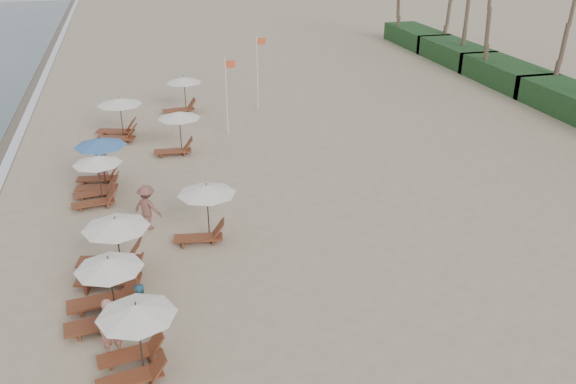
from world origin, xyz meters
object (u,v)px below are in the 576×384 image
object	(u,v)px
beachgoer_near	(111,328)
beachgoer_mid_a	(140,307)
lounger_station_4	(98,162)
flag_pole_near	(227,92)
inland_station_1	(176,128)
lounger_station_5	(117,119)
lounger_station_2	(110,251)
lounger_station_3	(95,179)
beachgoer_mid_b	(147,207)
lounger_station_0	(132,338)
beachgoer_far_b	(101,161)
inland_station_0	(203,207)
lounger_station_1	(103,293)
inland_station_2	(181,91)

from	to	relation	value
beachgoer_near	beachgoer_mid_a	distance (m)	1.32
lounger_station_4	flag_pole_near	xyz separation A→B (m)	(6.92, 5.85, 1.20)
lounger_station_4	inland_station_1	xyz separation A→B (m)	(3.84, 3.50, 0.14)
lounger_station_5	lounger_station_2	bearing A→B (deg)	-91.05
lounger_station_3	flag_pole_near	world-z (taller)	flag_pole_near
lounger_station_3	lounger_station_5	size ratio (longest dim) A/B	0.85
lounger_station_4	beachgoer_mid_a	bearing A→B (deg)	-82.77
beachgoer_mid_b	lounger_station_2	bearing A→B (deg)	104.45
lounger_station_0	lounger_station_3	bearing A→B (deg)	96.48
beachgoer_near	beachgoer_far_b	world-z (taller)	beachgoer_near
inland_station_0	inland_station_1	size ratio (longest dim) A/B	0.99
lounger_station_3	lounger_station_4	size ratio (longest dim) A/B	0.93
lounger_station_1	beachgoer_mid_b	bearing A→B (deg)	74.38
inland_station_2	beachgoer_mid_a	size ratio (longest dim) A/B	1.74
inland_station_0	beachgoer_far_b	xyz separation A→B (m)	(-3.92, 7.19, -0.53)
lounger_station_0	beachgoer_mid_b	size ratio (longest dim) A/B	1.29
beachgoer_mid_a	flag_pole_near	bearing A→B (deg)	-133.64
beachgoer_near	beachgoer_mid_a	size ratio (longest dim) A/B	1.19
inland_station_2	beachgoer_mid_b	size ratio (longest dim) A/B	1.45
beachgoer_near	beachgoer_mid_b	xyz separation A→B (m)	(1.34, 7.54, 0.01)
lounger_station_5	inland_station_0	size ratio (longest dim) A/B	1.08
beachgoer_far_b	lounger_station_5	bearing A→B (deg)	15.41
inland_station_1	beachgoer_near	world-z (taller)	inland_station_1
lounger_station_3	flag_pole_near	xyz separation A→B (m)	(7.04, 7.46, 1.35)
lounger_station_4	beachgoer_far_b	size ratio (longest dim) A/B	1.44
beachgoer_mid_a	beachgoer_mid_b	xyz separation A→B (m)	(0.53, 6.51, 0.16)
lounger_station_1	lounger_station_4	bearing A→B (deg)	91.90
inland_station_2	beachgoer_far_b	xyz separation A→B (m)	(-4.72, -9.60, -0.47)
beachgoer_far_b	lounger_station_4	bearing A→B (deg)	-160.47
lounger_station_2	flag_pole_near	size ratio (longest dim) A/B	0.64
lounger_station_0	flag_pole_near	distance (m)	19.77
lounger_station_4	beachgoer_near	distance (m)	12.16
inland_station_1	beachgoer_mid_a	size ratio (longest dim) A/B	1.71
lounger_station_3	beachgoer_mid_b	size ratio (longest dim) A/B	1.29
beachgoer_far_b	lounger_station_1	bearing A→B (deg)	-155.38
lounger_station_3	beachgoer_mid_a	distance (m)	9.64
lounger_station_0	beachgoer_near	bearing A→B (deg)	123.18
lounger_station_3	inland_station_2	distance (m)	13.26
lounger_station_5	inland_station_1	distance (m)	4.32
lounger_station_4	inland_station_1	size ratio (longest dim) A/B	0.97
lounger_station_1	inland_station_0	size ratio (longest dim) A/B	1.01
beachgoer_near	inland_station_0	bearing A→B (deg)	48.69
lounger_station_5	beachgoer_mid_b	world-z (taller)	lounger_station_5
lounger_station_0	lounger_station_4	size ratio (longest dim) A/B	0.94
lounger_station_3	lounger_station_4	world-z (taller)	lounger_station_4
inland_station_0	beachgoer_far_b	bearing A→B (deg)	118.62
inland_station_2	inland_station_0	bearing A→B (deg)	-92.73
lounger_station_5	beachgoer_near	size ratio (longest dim) A/B	1.54
inland_station_1	beachgoer_near	bearing A→B (deg)	-101.69
beachgoer_mid_a	beachgoer_far_b	xyz separation A→B (m)	(-1.34, 12.21, 0.12)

